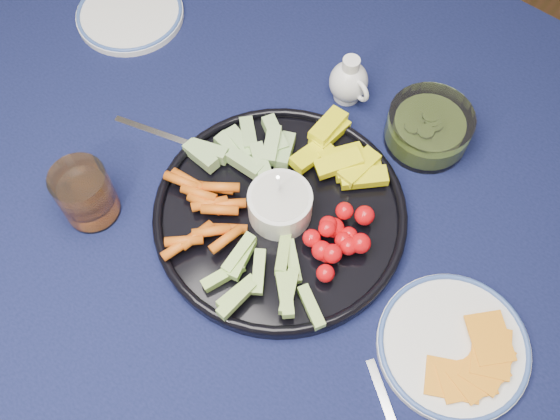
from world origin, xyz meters
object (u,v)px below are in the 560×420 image
Objects in this scene: crudite_platter at (279,210)px; pickle_bowl at (428,129)px; cheese_plate at (454,345)px; side_plate_extra at (130,13)px; juice_tumbler at (87,196)px; dining_table at (256,179)px; creamer_pitcher at (349,82)px.

crudite_platter is 2.82× the size of pickle_bowl.
side_plate_extra is (-0.74, 0.15, -0.00)m from cheese_plate.
juice_tumbler is (-0.51, -0.15, 0.03)m from cheese_plate.
dining_table is at bearing 63.64° from juice_tumbler.
pickle_bowl is 0.69× the size of side_plate_extra.
cheese_plate reaches higher than side_plate_extra.
crudite_platter reaches higher than juice_tumbler.
creamer_pitcher is 0.66× the size of pickle_bowl.
dining_table is at bearing -12.47° from side_plate_extra.
creamer_pitcher is 0.14m from pickle_bowl.
crudite_platter is at bearing -110.10° from pickle_bowl.
crudite_platter is 0.27m from juice_tumbler.
creamer_pitcher reaches higher than dining_table.
juice_tumbler is (-0.30, -0.40, 0.01)m from pickle_bowl.
creamer_pitcher is at bearing 13.58° from side_plate_extra.
dining_table is 19.78× the size of creamer_pitcher.
dining_table is 0.16m from crudite_platter.
juice_tumbler is at bearing -52.67° from side_plate_extra.
crudite_platter is 0.29m from cheese_plate.
juice_tumbler is (-0.21, -0.16, 0.02)m from crudite_platter.
cheese_plate is at bearing 16.57° from juice_tumbler.
cheese_plate is (0.29, -0.01, -0.01)m from crudite_platter.
side_plate_extra is at bearing 168.54° from cheese_plate.
pickle_bowl is at bearing 52.99° from juice_tumbler.
crudite_platter is 1.95× the size of side_plate_extra.
creamer_pitcher is 0.43× the size of cheese_plate.
juice_tumbler reaches higher than side_plate_extra.
cheese_plate reaches higher than dining_table.
dining_table is 0.41m from cheese_plate.
creamer_pitcher reaches higher than pickle_bowl.
crudite_platter is at bearing -32.93° from dining_table.
pickle_bowl is (0.09, 0.24, 0.01)m from crudite_platter.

